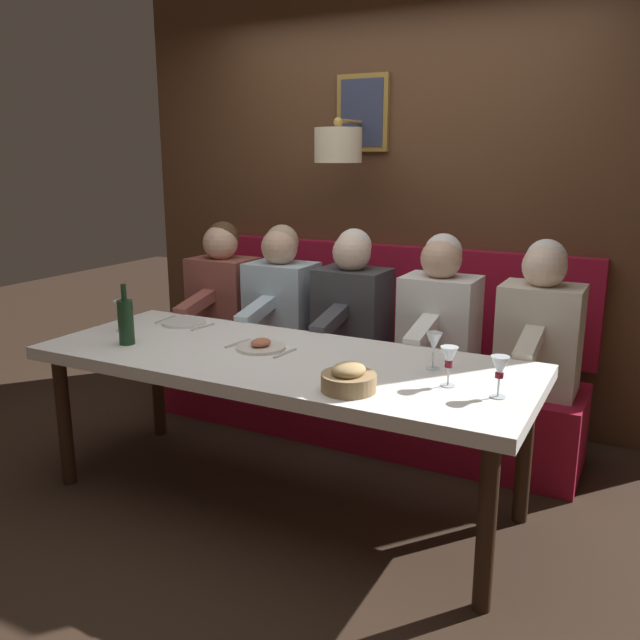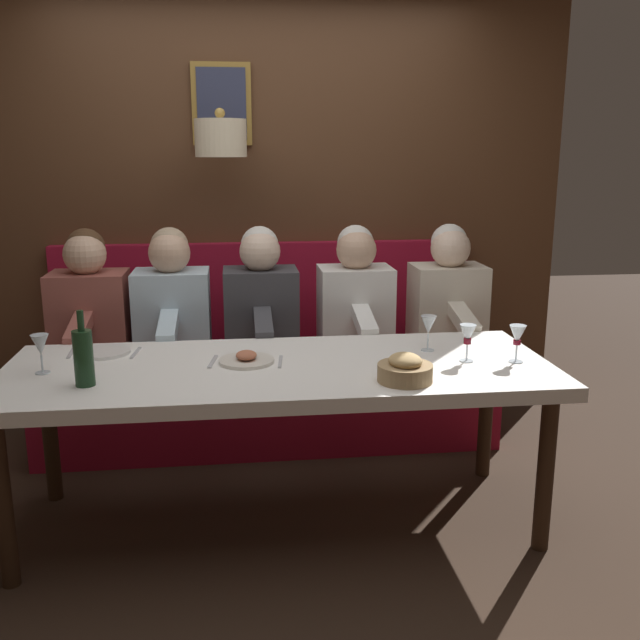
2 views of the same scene
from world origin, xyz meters
TOP-DOWN VIEW (x-y plane):
  - ground_plane at (0.00, 0.00)m, footprint 12.00×12.00m
  - dining_table at (0.00, 0.00)m, footprint 0.90×2.33m
  - banquette_bench at (0.89, 0.00)m, footprint 0.52×2.53m
  - back_wall_panel at (1.46, 0.00)m, footprint 0.59×3.73m
  - diner_nearest at (0.88, -1.01)m, footprint 0.60×0.40m
  - diner_near at (0.88, -0.48)m, footprint 0.60×0.40m
  - diner_middle at (0.88, 0.04)m, footprint 0.60×0.40m
  - diner_far at (0.88, 0.52)m, footprint 0.60×0.40m
  - diner_farthest at (0.88, 0.95)m, footprint 0.60×0.40m
  - place_setting_0 at (0.27, 0.78)m, footprint 0.24×0.32m
  - place_setting_1 at (0.05, 0.14)m, footprint 0.24×0.33m
  - wine_glass_0 at (-0.08, -1.02)m, footprint 0.07×0.07m
  - wine_glass_1 at (0.14, -0.69)m, footprint 0.07×0.07m
  - wine_glass_2 at (0.00, 0.97)m, footprint 0.07×0.07m
  - wine_glass_3 at (-0.05, -0.81)m, footprint 0.07×0.07m
  - wine_bottle at (-0.18, 0.77)m, footprint 0.08×0.08m
  - bread_bowl at (-0.28, -0.48)m, footprint 0.22×0.22m

SIDE VIEW (x-z plane):
  - ground_plane at x=0.00m, z-range 0.00..0.00m
  - banquette_bench at x=0.89m, z-range 0.00..0.45m
  - dining_table at x=0.00m, z-range 0.30..1.04m
  - place_setting_0 at x=0.27m, z-range 0.74..0.75m
  - place_setting_1 at x=0.05m, z-range 0.73..0.78m
  - bread_bowl at x=-0.28m, z-range 0.73..0.85m
  - diner_nearest at x=0.88m, z-range 0.42..1.21m
  - diner_near at x=0.88m, z-range 0.42..1.21m
  - diner_middle at x=0.88m, z-range 0.42..1.21m
  - diner_far at x=0.88m, z-range 0.42..1.21m
  - diner_farthest at x=0.88m, z-range 0.42..1.21m
  - wine_glass_3 at x=-0.05m, z-range 0.77..0.94m
  - wine_glass_0 at x=-0.08m, z-range 0.77..0.94m
  - wine_bottle at x=-0.18m, z-range 0.71..1.01m
  - wine_glass_1 at x=0.14m, z-range 0.77..0.94m
  - wine_glass_2 at x=0.00m, z-range 0.77..0.94m
  - back_wall_panel at x=1.46m, z-range -0.08..2.82m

